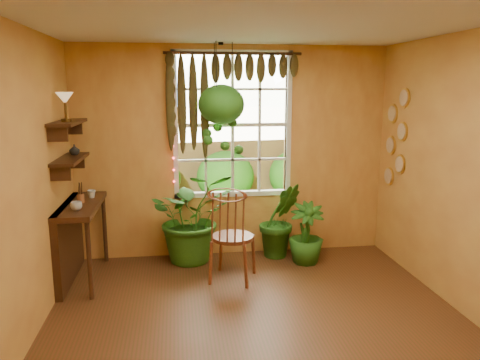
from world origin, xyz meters
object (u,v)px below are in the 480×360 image
at_px(potted_plant_mid, 280,220).
at_px(hanging_basket, 221,110).
at_px(windsor_chair, 232,249).
at_px(potted_plant_left, 193,216).
at_px(counter_ledge, 73,233).

relative_size(potted_plant_mid, hanging_basket, 0.72).
bearing_deg(windsor_chair, hanging_basket, 115.26).
distance_m(windsor_chair, potted_plant_mid, 1.00).
relative_size(potted_plant_left, potted_plant_mid, 1.19).
xyz_separation_m(windsor_chair, hanging_basket, (-0.04, 0.69, 1.54)).
xyz_separation_m(windsor_chair, potted_plant_left, (-0.41, 0.69, 0.21)).
xyz_separation_m(potted_plant_left, hanging_basket, (0.37, 0.00, 1.33)).
relative_size(windsor_chair, potted_plant_left, 1.10).
distance_m(counter_ledge, hanging_basket, 2.25).
bearing_deg(counter_ledge, potted_plant_mid, 9.69).
xyz_separation_m(potted_plant_mid, hanging_basket, (-0.75, -0.00, 1.42)).
bearing_deg(potted_plant_mid, counter_ledge, -170.31).
xyz_separation_m(potted_plant_left, potted_plant_mid, (1.12, 0.00, -0.09)).
bearing_deg(windsor_chair, potted_plant_mid, 66.01).
bearing_deg(windsor_chair, counter_ledge, -166.43).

